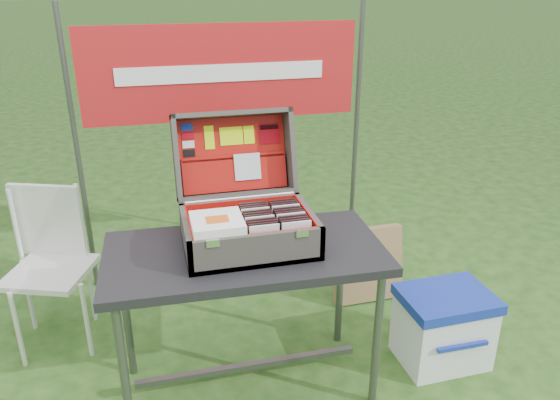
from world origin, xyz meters
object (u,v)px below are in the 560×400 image
object	(u,v)px
chair	(50,274)
cardboard_box	(367,265)
suitcase	(245,188)
cooler	(443,327)
table	(247,322)

from	to	relation	value
chair	cardboard_box	distance (m)	1.76
suitcase	chair	world-z (taller)	suitcase
cooler	chair	world-z (taller)	chair
table	cardboard_box	bearing A→B (deg)	36.97
cooler	chair	xyz separation A→B (m)	(-1.90, 0.62, 0.22)
chair	cardboard_box	size ratio (longest dim) A/B	1.86
table	chair	bearing A→B (deg)	148.85
cooler	table	bearing A→B (deg)	176.39
table	cardboard_box	size ratio (longest dim) A/B	2.66
suitcase	cardboard_box	xyz separation A→B (m)	(0.82, 0.52, -0.77)
chair	cardboard_box	world-z (taller)	chair
suitcase	cardboard_box	world-z (taller)	suitcase
chair	cooler	bearing A→B (deg)	2.20
cardboard_box	chair	bearing A→B (deg)	178.53
cooler	cardboard_box	bearing A→B (deg)	101.62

